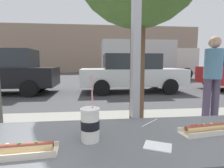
# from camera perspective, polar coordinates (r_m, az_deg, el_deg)

# --- Properties ---
(ground_plane) EXTENTS (60.00, 60.00, 0.00)m
(ground_plane) POSITION_cam_1_polar(r_m,az_deg,el_deg) (9.20, -4.24, -1.18)
(ground_plane) COLOR #424244
(sidewalk_strip) EXTENTS (16.00, 2.80, 0.15)m
(sidewalk_strip) POSITION_cam_1_polar(r_m,az_deg,el_deg) (2.98, -0.05, -17.27)
(sidewalk_strip) COLOR gray
(sidewalk_strip) RESTS_ON ground
(building_facade_far) EXTENTS (28.00, 1.20, 6.08)m
(building_facade_far) POSITION_cam_1_polar(r_m,az_deg,el_deg) (24.04, -5.49, 11.08)
(building_facade_far) COLOR gray
(building_facade_far) RESTS_ON ground
(soda_cup_right) EXTENTS (0.09, 0.09, 0.32)m
(soda_cup_right) POSITION_cam_1_polar(r_m,az_deg,el_deg) (0.88, -7.04, -12.69)
(soda_cup_right) COLOR white
(soda_cup_right) RESTS_ON window_counter
(hotdog_tray_near) EXTENTS (0.28, 0.13, 0.05)m
(hotdog_tray_near) POSITION_cam_1_polar(r_m,az_deg,el_deg) (1.10, 27.64, -12.77)
(hotdog_tray_near) COLOR silver
(hotdog_tray_near) RESTS_ON window_counter
(hotdog_tray_far) EXTENTS (0.26, 0.11, 0.05)m
(hotdog_tray_far) POSITION_cam_1_polar(r_m,az_deg,el_deg) (0.85, -25.93, -18.41)
(hotdog_tray_far) COLOR beige
(hotdog_tray_far) RESTS_ON window_counter
(loose_straw) EXTENTS (0.14, 0.13, 0.01)m
(loose_straw) POSITION_cam_1_polar(r_m,az_deg,el_deg) (1.16, 12.11, -12.07)
(loose_straw) COLOR white
(loose_straw) RESTS_ON window_counter
(napkin_wrapper) EXTENTS (0.15, 0.13, 0.00)m
(napkin_wrapper) POSITION_cam_1_polar(r_m,az_deg,el_deg) (0.87, 14.75, -18.79)
(napkin_wrapper) COLOR white
(napkin_wrapper) RESTS_ON window_counter
(parked_car_black) EXTENTS (4.42, 1.92, 1.83)m
(parked_car_black) POSITION_cam_1_polar(r_m,az_deg,el_deg) (8.58, -31.80, 3.36)
(parked_car_black) COLOR black
(parked_car_black) RESTS_ON ground
(parked_car_white) EXTENTS (4.47, 2.02, 1.66)m
(parked_car_white) POSITION_cam_1_polar(r_m,az_deg,el_deg) (7.92, 6.26, 3.66)
(parked_car_white) COLOR silver
(parked_car_white) RESTS_ON ground
(box_truck) EXTENTS (7.16, 2.44, 2.93)m
(box_truck) POSITION_cam_1_polar(r_m,az_deg,el_deg) (14.21, 10.96, 8.08)
(box_truck) COLOR beige
(box_truck) RESTS_ON ground
(pedestrian) EXTENTS (0.32, 0.32, 1.63)m
(pedestrian) POSITION_cam_1_polar(r_m,az_deg,el_deg) (3.88, 29.66, 2.90)
(pedestrian) COLOR #4A4059
(pedestrian) RESTS_ON sidewalk_strip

